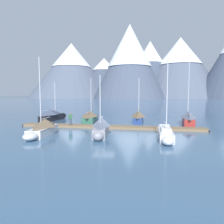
% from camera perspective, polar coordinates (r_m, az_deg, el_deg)
% --- Properties ---
extents(ground_plane, '(700.00, 700.00, 0.00)m').
position_cam_1_polar(ground_plane, '(24.07, -2.30, -6.02)').
color(ground_plane, '#426689').
extents(mountain_west_summit, '(93.85, 93.85, 59.56)m').
position_cam_1_polar(mountain_west_summit, '(236.83, -11.12, 11.50)').
color(mountain_west_summit, slate).
rests_on(mountain_west_summit, ground).
extents(mountain_central_massif, '(83.04, 83.04, 44.63)m').
position_cam_1_polar(mountain_central_massif, '(238.02, -2.20, 9.53)').
color(mountain_central_massif, '#424C60').
rests_on(mountain_central_massif, ground).
extents(mountain_shoulder_ridge, '(69.25, 69.25, 69.54)m').
position_cam_1_polar(mountain_shoulder_ridge, '(202.10, 4.89, 14.45)').
color(mountain_shoulder_ridge, '#4C566B').
rests_on(mountain_shoulder_ridge, ground).
extents(mountain_east_summit, '(72.06, 72.06, 61.70)m').
position_cam_1_polar(mountain_east_summit, '(235.19, 10.44, 11.75)').
color(mountain_east_summit, '#424C60').
rests_on(mountain_east_summit, ground).
extents(mountain_rear_spur, '(95.15, 95.15, 63.74)m').
position_cam_1_polar(mountain_rear_spur, '(235.56, 18.30, 11.94)').
color(mountain_rear_spur, slate).
rests_on(mountain_rear_spur, ground).
extents(dock, '(24.99, 2.51, 0.30)m').
position_cam_1_polar(dock, '(27.91, -0.66, -4.16)').
color(dock, '#846B4C').
rests_on(dock, ground).
extents(sailboat_nearest_berth, '(2.50, 7.25, 6.59)m').
position_cam_1_polar(sailboat_nearest_berth, '(37.05, -16.10, -0.82)').
color(sailboat_nearest_berth, black).
rests_on(sailboat_nearest_berth, ground).
extents(sailboat_second_berth, '(2.18, 6.50, 8.59)m').
position_cam_1_polar(sailboat_second_berth, '(24.38, -18.76, -4.12)').
color(sailboat_second_berth, silver).
rests_on(sailboat_second_berth, ground).
extents(sailboat_mid_dock_port, '(2.38, 6.90, 7.15)m').
position_cam_1_polar(sailboat_mid_dock_port, '(33.40, -6.01, -1.32)').
color(sailboat_mid_dock_port, '#336B56').
rests_on(sailboat_mid_dock_port, ground).
extents(sailboat_mid_dock_starboard, '(1.95, 5.86, 6.60)m').
position_cam_1_polar(sailboat_mid_dock_starboard, '(22.80, -3.08, -4.25)').
color(sailboat_mid_dock_starboard, '#93939E').
rests_on(sailboat_mid_dock_starboard, ground).
extents(sailboat_far_berth, '(1.81, 5.53, 7.18)m').
position_cam_1_polar(sailboat_far_berth, '(33.52, 7.33, -1.30)').
color(sailboat_far_berth, navy).
rests_on(sailboat_far_berth, ground).
extents(sailboat_outer_slip, '(1.46, 5.83, 7.86)m').
position_cam_1_polar(sailboat_outer_slip, '(21.46, 14.73, -6.11)').
color(sailboat_outer_slip, white).
rests_on(sailboat_outer_slip, ground).
extents(sailboat_end_of_dock, '(2.15, 7.03, 9.35)m').
position_cam_1_polar(sailboat_end_of_dock, '(32.83, 20.34, -1.58)').
color(sailboat_end_of_dock, '#B2332D').
rests_on(sailboat_end_of_dock, ground).
extents(person_on_dock, '(0.43, 0.46, 1.69)m').
position_cam_1_polar(person_on_dock, '(29.21, -11.47, -1.64)').
color(person_on_dock, '#384256').
rests_on(person_on_dock, dock).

